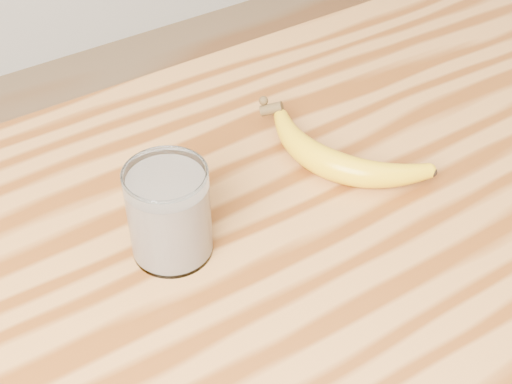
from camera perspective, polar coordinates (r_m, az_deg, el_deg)
table at (r=0.99m, az=13.09°, el=-4.49°), size 1.20×0.80×0.90m
smoothie_glass at (r=0.75m, az=-6.95°, el=-1.75°), size 0.09×0.09×0.11m
banana at (r=0.87m, az=6.06°, el=2.12°), size 0.23×0.33×0.04m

